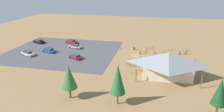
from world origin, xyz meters
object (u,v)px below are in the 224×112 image
object	(u,v)px
bicycle_black_edge_north	(146,52)
car_silver_aisle_side	(28,53)
bicycle_yellow_yard_center	(171,50)
bicycle_blue_back_row	(133,65)
bicycle_white_edge_south	(186,51)
car_black_inner_stall	(39,41)
pine_far_east	(69,77)
bicycle_orange_yard_front	(131,60)
visitor_crossing_yard	(140,52)
visitor_at_bikes	(186,52)
car_tan_end_stall	(75,46)
pine_mideast	(220,92)
car_blue_by_curb	(49,50)
bicycle_purple_mid_cluster	(128,64)
pine_west	(118,79)
bike_pavilion	(168,63)
trash_bin	(134,48)
visitor_by_pavilion	(180,52)
bicycle_silver_near_sign	(164,51)
car_red_back_corner	(71,41)
bicycle_red_lone_east	(152,48)
car_maroon_second_row	(76,57)
bicycle_green_trailside	(147,48)
bicycle_teal_yard_left	(154,53)
lot_sign	(121,50)

from	to	relation	value
bicycle_black_edge_north	car_silver_aisle_side	bearing A→B (deg)	16.84
bicycle_yellow_yard_center	bicycle_blue_back_row	world-z (taller)	bicycle_blue_back_row
bicycle_white_edge_south	car_black_inner_stall	distance (m)	52.78
pine_far_east	bicycle_orange_yard_front	bearing A→B (deg)	-111.34
car_black_inner_stall	visitor_crossing_yard	xyz separation A→B (m)	(-38.25, 4.67, 0.11)
bicycle_yellow_yard_center	visitor_at_bikes	xyz separation A→B (m)	(-4.48, 2.90, 0.59)
car_tan_end_stall	pine_mideast	bearing A→B (deg)	140.12
bicycle_yellow_yard_center	car_black_inner_stall	world-z (taller)	car_black_inner_stall
bicycle_white_edge_south	car_blue_by_curb	bearing A→B (deg)	13.33
bicycle_purple_mid_cluster	pine_far_east	bearing A→B (deg)	66.38
pine_far_east	bicycle_yellow_yard_center	distance (m)	41.14
pine_west	car_blue_by_curb	bearing A→B (deg)	-42.29
bike_pavilion	car_black_inner_stall	world-z (taller)	bike_pavilion
car_black_inner_stall	trash_bin	bearing A→B (deg)	179.40
bicycle_orange_yard_front	bicycle_black_edge_north	bearing A→B (deg)	-113.89
car_silver_aisle_side	visitor_by_pavilion	distance (m)	47.54
bicycle_silver_near_sign	car_red_back_corner	xyz separation A→B (m)	(33.76, -3.51, 0.40)
bicycle_red_lone_east	car_red_back_corner	distance (m)	29.67
bicycle_white_edge_south	car_tan_end_stall	distance (m)	37.39
bicycle_blue_back_row	bicycle_silver_near_sign	bearing A→B (deg)	-120.45
visitor_at_bikes	car_black_inner_stall	bearing A→B (deg)	-1.85
bicycle_orange_yard_front	car_tan_end_stall	xyz separation A→B (m)	(20.55, -8.47, 0.31)
bicycle_purple_mid_cluster	car_maroon_second_row	world-z (taller)	car_maroon_second_row
bicycle_red_lone_east	car_tan_end_stall	xyz separation A→B (m)	(26.05, 4.49, 0.30)
visitor_at_bikes	car_blue_by_curb	bearing A→B (deg)	9.78
pine_far_east	car_red_back_corner	world-z (taller)	pine_far_east
bike_pavilion	bicycle_blue_back_row	xyz separation A→B (m)	(8.77, -4.26, -3.10)
car_blue_by_curb	bike_pavilion	bearing A→B (deg)	163.99
car_silver_aisle_side	visitor_crossing_yard	size ratio (longest dim) A/B	3.04
bicycle_blue_back_row	bicycle_green_trailside	distance (m)	16.81
trash_bin	bicycle_teal_yard_left	xyz separation A→B (m)	(-6.81, 2.79, -0.08)
car_tan_end_stall	visitor_at_bikes	xyz separation A→B (m)	(-36.75, -1.36, 0.24)
car_blue_by_curb	car_tan_end_stall	bearing A→B (deg)	-136.74
bike_pavilion	car_blue_by_curb	bearing A→B (deg)	-16.01
car_silver_aisle_side	bicycle_purple_mid_cluster	bearing A→B (deg)	178.06
bike_pavilion	car_silver_aisle_side	distance (m)	42.35
bicycle_blue_back_row	bicycle_purple_mid_cluster	world-z (taller)	bicycle_purple_mid_cluster
car_maroon_second_row	visitor_crossing_yard	world-z (taller)	visitor_crossing_yard
bike_pavilion	bicycle_black_edge_north	world-z (taller)	bike_pavilion
bicycle_white_edge_south	bicycle_silver_near_sign	size ratio (longest dim) A/B	1.21
pine_west	bicycle_teal_yard_left	bearing A→B (deg)	-100.68
lot_sign	car_red_back_corner	xyz separation A→B (m)	(20.53, -8.64, -0.64)
bike_pavilion	bicycle_green_trailside	distance (m)	21.96
bicycle_white_edge_south	car_silver_aisle_side	xyz separation A→B (m)	(48.48, 14.69, 0.39)
pine_west	car_maroon_second_row	size ratio (longest dim) A/B	1.69
pine_west	pine_mideast	bearing A→B (deg)	178.25
lot_sign	bicycle_purple_mid_cluster	xyz separation A→B (m)	(-3.36, 8.34, -1.05)
car_black_inner_stall	car_red_back_corner	size ratio (longest dim) A/B	1.07
pine_west	pine_far_east	bearing A→B (deg)	-0.68
bicycle_silver_near_sign	visitor_at_bikes	size ratio (longest dim) A/B	0.81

